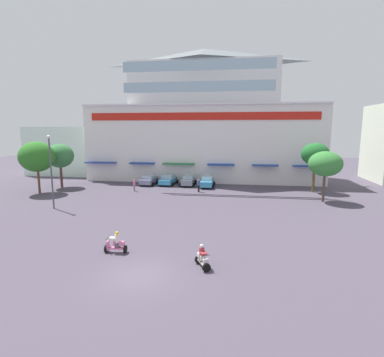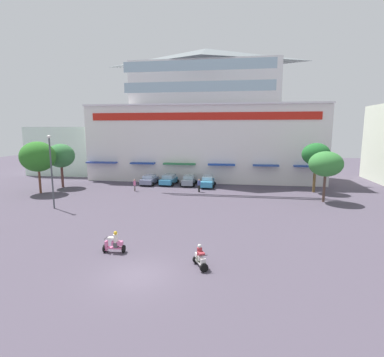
{
  "view_description": "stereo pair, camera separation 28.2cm",
  "coord_description": "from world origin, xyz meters",
  "px_view_note": "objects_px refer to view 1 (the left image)",
  "views": [
    {
      "loc": [
        5.38,
        -15.77,
        8.4
      ],
      "look_at": [
        0.46,
        18.06,
        2.75
      ],
      "focal_mm": 28.43,
      "sensor_mm": 36.0,
      "label": 1
    },
    {
      "loc": [
        5.66,
        -15.73,
        8.4
      ],
      "look_at": [
        0.46,
        18.06,
        2.75
      ],
      "focal_mm": 28.43,
      "sensor_mm": 36.0,
      "label": 2
    }
  ],
  "objects_px": {
    "parked_car_1": "(168,180)",
    "scooter_rider_2": "(116,244)",
    "parked_car_2": "(188,180)",
    "scooter_rider_0": "(202,258)",
    "plaza_tree_2": "(60,156)",
    "pedestrian_0": "(199,185)",
    "streetlamp_near": "(51,167)",
    "plaza_tree_0": "(37,157)",
    "plaza_tree_1": "(315,154)",
    "parked_car_0": "(149,180)",
    "parked_car_3": "(207,182)",
    "plaza_tree_3": "(325,164)",
    "pedestrian_1": "(134,184)"
  },
  "relations": [
    {
      "from": "parked_car_1",
      "to": "pedestrian_0",
      "type": "distance_m",
      "value": 7.06
    },
    {
      "from": "plaza_tree_3",
      "to": "scooter_rider_0",
      "type": "relative_size",
      "value": 4.0
    },
    {
      "from": "parked_car_3",
      "to": "scooter_rider_2",
      "type": "height_order",
      "value": "parked_car_3"
    },
    {
      "from": "parked_car_0",
      "to": "parked_car_3",
      "type": "xyz_separation_m",
      "value": [
        8.9,
        -0.55,
        0.06
      ]
    },
    {
      "from": "parked_car_2",
      "to": "scooter_rider_0",
      "type": "height_order",
      "value": "parked_car_2"
    },
    {
      "from": "parked_car_0",
      "to": "scooter_rider_2",
      "type": "relative_size",
      "value": 2.56
    },
    {
      "from": "parked_car_2",
      "to": "pedestrian_0",
      "type": "relative_size",
      "value": 2.34
    },
    {
      "from": "plaza_tree_1",
      "to": "parked_car_1",
      "type": "bearing_deg",
      "value": 172.79
    },
    {
      "from": "parked_car_0",
      "to": "pedestrian_1",
      "type": "bearing_deg",
      "value": -96.43
    },
    {
      "from": "plaza_tree_2",
      "to": "scooter_rider_0",
      "type": "relative_size",
      "value": 4.27
    },
    {
      "from": "plaza_tree_3",
      "to": "parked_car_2",
      "type": "distance_m",
      "value": 19.11
    },
    {
      "from": "scooter_rider_0",
      "to": "streetlamp_near",
      "type": "relative_size",
      "value": 0.19
    },
    {
      "from": "plaza_tree_1",
      "to": "parked_car_2",
      "type": "distance_m",
      "value": 17.91
    },
    {
      "from": "parked_car_0",
      "to": "plaza_tree_3",
      "type": "bearing_deg",
      "value": -18.0
    },
    {
      "from": "plaza_tree_0",
      "to": "streetlamp_near",
      "type": "height_order",
      "value": "streetlamp_near"
    },
    {
      "from": "plaza_tree_1",
      "to": "scooter_rider_2",
      "type": "bearing_deg",
      "value": -128.49
    },
    {
      "from": "parked_car_2",
      "to": "scooter_rider_0",
      "type": "relative_size",
      "value": 2.79
    },
    {
      "from": "streetlamp_near",
      "to": "plaza_tree_0",
      "type": "bearing_deg",
      "value": 132.89
    },
    {
      "from": "scooter_rider_0",
      "to": "pedestrian_0",
      "type": "height_order",
      "value": "pedestrian_0"
    },
    {
      "from": "plaza_tree_1",
      "to": "plaza_tree_0",
      "type": "bearing_deg",
      "value": -170.46
    },
    {
      "from": "parked_car_1",
      "to": "parked_car_2",
      "type": "distance_m",
      "value": 3.08
    },
    {
      "from": "plaza_tree_2",
      "to": "plaza_tree_3",
      "type": "distance_m",
      "value": 35.03
    },
    {
      "from": "scooter_rider_0",
      "to": "scooter_rider_2",
      "type": "distance_m",
      "value": 6.24
    },
    {
      "from": "parked_car_0",
      "to": "plaza_tree_1",
      "type": "bearing_deg",
      "value": -4.98
    },
    {
      "from": "parked_car_0",
      "to": "parked_car_3",
      "type": "bearing_deg",
      "value": -3.56
    },
    {
      "from": "pedestrian_0",
      "to": "parked_car_3",
      "type": "bearing_deg",
      "value": 77.95
    },
    {
      "from": "pedestrian_1",
      "to": "parked_car_2",
      "type": "bearing_deg",
      "value": 38.95
    },
    {
      "from": "parked_car_0",
      "to": "scooter_rider_2",
      "type": "bearing_deg",
      "value": -78.69
    },
    {
      "from": "plaza_tree_2",
      "to": "parked_car_2",
      "type": "xyz_separation_m",
      "value": [
        17.78,
        4.19,
        -3.78
      ]
    },
    {
      "from": "plaza_tree_1",
      "to": "plaza_tree_3",
      "type": "bearing_deg",
      "value": -91.78
    },
    {
      "from": "parked_car_0",
      "to": "parked_car_2",
      "type": "distance_m",
      "value": 6.0
    },
    {
      "from": "streetlamp_near",
      "to": "scooter_rider_0",
      "type": "bearing_deg",
      "value": -33.77
    },
    {
      "from": "plaza_tree_1",
      "to": "pedestrian_0",
      "type": "height_order",
      "value": "plaza_tree_1"
    },
    {
      "from": "pedestrian_0",
      "to": "streetlamp_near",
      "type": "bearing_deg",
      "value": -142.97
    },
    {
      "from": "plaza_tree_2",
      "to": "pedestrian_0",
      "type": "height_order",
      "value": "plaza_tree_2"
    },
    {
      "from": "parked_car_3",
      "to": "scooter_rider_2",
      "type": "distance_m",
      "value": 24.72
    },
    {
      "from": "plaza_tree_0",
      "to": "pedestrian_1",
      "type": "distance_m",
      "value": 12.84
    },
    {
      "from": "plaza_tree_3",
      "to": "streetlamp_near",
      "type": "relative_size",
      "value": 0.76
    },
    {
      "from": "parked_car_0",
      "to": "pedestrian_1",
      "type": "distance_m",
      "value": 5.02
    },
    {
      "from": "plaza_tree_0",
      "to": "plaza_tree_2",
      "type": "height_order",
      "value": "plaza_tree_0"
    },
    {
      "from": "plaza_tree_2",
      "to": "scooter_rider_0",
      "type": "height_order",
      "value": "plaza_tree_2"
    },
    {
      "from": "scooter_rider_0",
      "to": "scooter_rider_2",
      "type": "relative_size",
      "value": 0.96
    },
    {
      "from": "parked_car_1",
      "to": "scooter_rider_2",
      "type": "relative_size",
      "value": 2.91
    },
    {
      "from": "parked_car_1",
      "to": "scooter_rider_2",
      "type": "xyz_separation_m",
      "value": [
        2.07,
        -25.5,
        -0.15
      ]
    },
    {
      "from": "plaza_tree_1",
      "to": "parked_car_0",
      "type": "distance_m",
      "value": 23.71
    },
    {
      "from": "plaza_tree_1",
      "to": "streetlamp_near",
      "type": "distance_m",
      "value": 31.97
    },
    {
      "from": "plaza_tree_2",
      "to": "pedestrian_1",
      "type": "height_order",
      "value": "plaza_tree_2"
    },
    {
      "from": "plaza_tree_1",
      "to": "parked_car_2",
      "type": "relative_size",
      "value": 1.6
    },
    {
      "from": "scooter_rider_2",
      "to": "plaza_tree_3",
      "type": "bearing_deg",
      "value": 44.03
    },
    {
      "from": "parked_car_0",
      "to": "streetlamp_near",
      "type": "distance_m",
      "value": 16.49
    }
  ]
}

